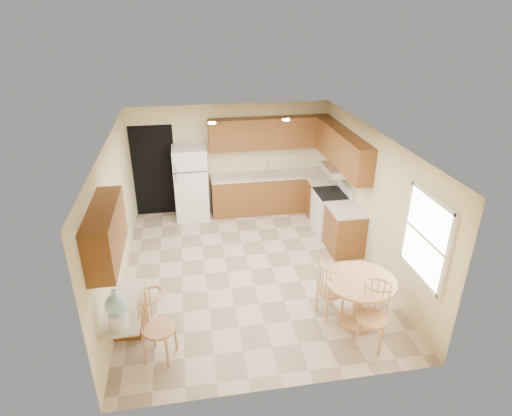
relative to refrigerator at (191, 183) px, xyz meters
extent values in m
plane|color=#C4AB8E|center=(0.95, -2.40, -0.83)|extent=(5.50, 5.50, 0.00)
cube|color=white|center=(0.95, -2.40, 1.67)|extent=(4.50, 5.50, 0.02)
cube|color=beige|center=(0.95, 0.35, 0.42)|extent=(4.50, 0.02, 2.50)
cube|color=beige|center=(0.95, -5.15, 0.42)|extent=(4.50, 0.02, 2.50)
cube|color=beige|center=(-1.30, -2.40, 0.42)|extent=(0.02, 5.50, 2.50)
cube|color=beige|center=(3.20, -2.40, 0.42)|extent=(0.02, 5.50, 2.50)
cube|color=black|center=(-0.80, 0.34, 0.22)|extent=(0.90, 0.02, 2.10)
cube|color=brown|center=(1.83, 0.05, -0.40)|extent=(2.75, 0.60, 0.87)
cube|color=beige|center=(1.83, 0.05, 0.06)|extent=(2.75, 0.63, 0.04)
cube|color=brown|center=(2.90, -0.54, -0.40)|extent=(0.60, 0.59, 0.87)
cube|color=beige|center=(2.90, -0.54, 0.06)|extent=(0.63, 0.59, 0.04)
cube|color=brown|center=(2.90, -2.00, -0.40)|extent=(0.60, 0.80, 0.87)
cube|color=beige|center=(2.90, -2.00, 0.06)|extent=(0.63, 0.80, 0.04)
cube|color=brown|center=(1.83, 0.19, 1.02)|extent=(2.75, 0.33, 0.70)
cube|color=brown|center=(3.04, -1.19, 1.02)|extent=(0.33, 2.42, 0.70)
cube|color=brown|center=(-1.13, -4.00, 1.02)|extent=(0.33, 1.40, 0.70)
cube|color=silver|center=(1.80, 0.05, 0.08)|extent=(0.78, 0.44, 0.01)
cube|color=silver|center=(2.95, -1.22, 0.59)|extent=(0.50, 0.76, 0.14)
cube|color=brown|center=(-1.05, -3.72, -0.47)|extent=(0.48, 0.42, 0.72)
cube|color=beige|center=(-1.05, -4.10, -0.08)|extent=(0.50, 1.20, 0.04)
cube|color=white|center=(3.18, -4.25, 0.67)|extent=(0.05, 1.00, 1.20)
cube|color=white|center=(3.17, -4.25, 1.29)|extent=(0.05, 1.10, 0.06)
cube|color=white|center=(3.17, -4.25, 0.05)|extent=(0.05, 1.10, 0.06)
cube|color=white|center=(3.17, -4.78, 0.67)|extent=(0.05, 0.06, 1.28)
cube|color=white|center=(3.17, -3.72, 0.67)|extent=(0.05, 0.06, 1.28)
cylinder|color=white|center=(0.45, -1.20, 1.65)|extent=(0.14, 0.14, 0.02)
cylinder|color=white|center=(1.85, -1.20, 1.65)|extent=(0.14, 0.14, 0.02)
cube|color=white|center=(0.00, 0.00, 0.00)|extent=(0.74, 0.69, 1.67)
cube|color=black|center=(0.00, -0.35, 0.39)|extent=(0.72, 0.01, 0.02)
cube|color=silver|center=(-0.31, -0.36, 0.29)|extent=(0.03, 0.03, 0.18)
cube|color=silver|center=(-0.31, -0.36, 0.49)|extent=(0.03, 0.03, 0.14)
cube|color=white|center=(2.87, -1.22, -0.38)|extent=(0.65, 0.76, 0.90)
cube|color=black|center=(2.87, -1.22, 0.07)|extent=(0.64, 0.75, 0.02)
cube|color=white|center=(3.15, -1.22, 0.17)|extent=(0.06, 0.76, 0.18)
cylinder|color=tan|center=(2.35, -4.09, -0.80)|extent=(0.57, 0.57, 0.06)
cylinder|color=tan|center=(2.35, -4.09, -0.45)|extent=(0.14, 0.14, 0.70)
cylinder|color=tan|center=(2.35, -4.09, -0.08)|extent=(1.05, 1.05, 0.04)
cylinder|color=tan|center=(2.00, -3.84, -0.40)|extent=(0.40, 0.40, 0.04)
cylinder|color=tan|center=(1.85, -3.70, -0.62)|extent=(0.03, 0.03, 0.43)
cylinder|color=tan|center=(2.14, -3.70, -0.62)|extent=(0.03, 0.03, 0.43)
cylinder|color=tan|center=(1.85, -3.98, -0.62)|extent=(0.03, 0.03, 0.43)
cylinder|color=tan|center=(2.14, -3.98, -0.62)|extent=(0.03, 0.03, 0.43)
cylinder|color=tan|center=(2.35, -4.60, -0.35)|extent=(0.45, 0.45, 0.04)
cylinder|color=tan|center=(2.19, -4.44, -0.59)|extent=(0.04, 0.04, 0.48)
cylinder|color=tan|center=(2.51, -4.44, -0.59)|extent=(0.04, 0.04, 0.48)
cylinder|color=tan|center=(2.19, -4.76, -0.59)|extent=(0.04, 0.04, 0.48)
cylinder|color=tan|center=(2.51, -4.76, -0.59)|extent=(0.04, 0.04, 0.48)
cylinder|color=tan|center=(-0.60, -4.32, -0.35)|extent=(0.45, 0.45, 0.04)
cylinder|color=tan|center=(-0.76, -4.15, -0.59)|extent=(0.04, 0.04, 0.49)
cylinder|color=tan|center=(-0.44, -4.15, -0.59)|extent=(0.04, 0.04, 0.49)
cylinder|color=tan|center=(-0.76, -4.48, -0.59)|extent=(0.04, 0.04, 0.49)
cylinder|color=tan|center=(-0.44, -4.48, -0.59)|extent=(0.04, 0.04, 0.49)
cylinder|color=white|center=(-1.05, -4.52, 0.04)|extent=(0.25, 0.25, 0.21)
sphere|color=#98CEEC|center=(-1.05, -4.52, 0.28)|extent=(0.27, 0.27, 0.27)
cylinder|color=#98CEEC|center=(-1.05, -4.52, 0.45)|extent=(0.07, 0.07, 0.08)
camera|label=1|loc=(-0.06, -8.99, 3.62)|focal=30.00mm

